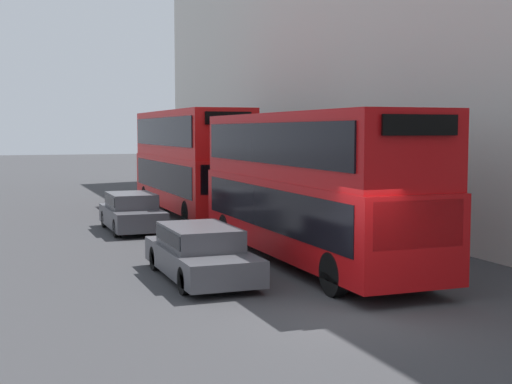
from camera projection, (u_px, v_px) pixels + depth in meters
ground_plane at (351, 317)px, 14.15m from camera, size 200.00×200.00×0.00m
bus_leading at (309, 181)px, 19.64m from camera, size 2.59×10.81×4.16m
bus_second_in_queue at (190, 158)px, 31.28m from camera, size 2.59×10.92×4.54m
car_dark_sedan at (200, 251)px, 17.71m from camera, size 1.82×4.71×1.32m
car_hatchback at (132, 211)px, 26.18m from camera, size 1.78×4.24×1.39m
pedestrian at (362, 225)px, 21.99m from camera, size 0.36×0.36×1.69m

